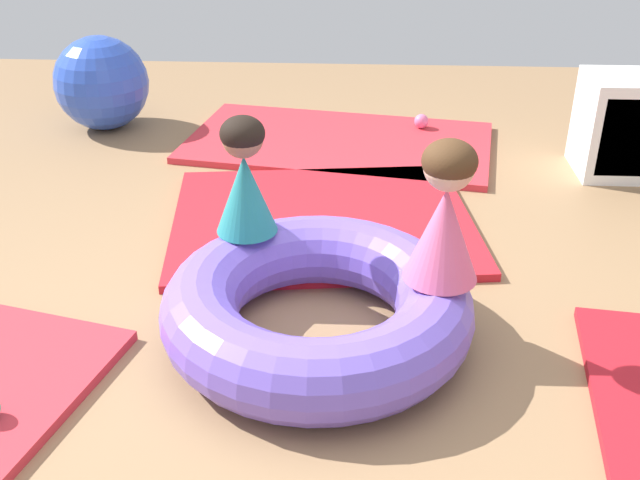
{
  "coord_description": "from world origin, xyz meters",
  "views": [
    {
      "loc": [
        0.15,
        -2.32,
        1.72
      ],
      "look_at": [
        0.01,
        0.24,
        0.33
      ],
      "focal_mm": 41.98,
      "sensor_mm": 36.0,
      "label": 1
    }
  ],
  "objects_px": {
    "child_in_pink": "(445,213)",
    "exercise_ball_large": "(102,83)",
    "play_ball_pink": "(421,121)",
    "play_ball_red": "(371,237)",
    "child_in_teal": "(245,177)",
    "storage_cube": "(622,127)",
    "inflatable_cushion": "(317,307)"
  },
  "relations": [
    {
      "from": "exercise_ball_large",
      "to": "storage_cube",
      "type": "height_order",
      "value": "exercise_ball_large"
    },
    {
      "from": "child_in_teal",
      "to": "play_ball_pink",
      "type": "height_order",
      "value": "child_in_teal"
    },
    {
      "from": "play_ball_pink",
      "to": "storage_cube",
      "type": "height_order",
      "value": "storage_cube"
    },
    {
      "from": "child_in_pink",
      "to": "play_ball_pink",
      "type": "relative_size",
      "value": 5.77
    },
    {
      "from": "child_in_pink",
      "to": "play_ball_red",
      "type": "xyz_separation_m",
      "value": [
        -0.24,
        0.67,
        -0.46
      ]
    },
    {
      "from": "play_ball_red",
      "to": "play_ball_pink",
      "type": "bearing_deg",
      "value": 78.22
    },
    {
      "from": "inflatable_cushion",
      "to": "child_in_teal",
      "type": "relative_size",
      "value": 2.42
    },
    {
      "from": "exercise_ball_large",
      "to": "storage_cube",
      "type": "bearing_deg",
      "value": -10.61
    },
    {
      "from": "inflatable_cushion",
      "to": "storage_cube",
      "type": "bearing_deg",
      "value": 46.59
    },
    {
      "from": "child_in_pink",
      "to": "play_ball_red",
      "type": "relative_size",
      "value": 5.23
    },
    {
      "from": "play_ball_red",
      "to": "exercise_ball_large",
      "type": "height_order",
      "value": "exercise_ball_large"
    },
    {
      "from": "play_ball_pink",
      "to": "play_ball_red",
      "type": "height_order",
      "value": "play_ball_red"
    },
    {
      "from": "child_in_teal",
      "to": "play_ball_red",
      "type": "xyz_separation_m",
      "value": [
        0.51,
        0.34,
        -0.44
      ]
    },
    {
      "from": "play_ball_red",
      "to": "child_in_pink",
      "type": "bearing_deg",
      "value": -70.25
    },
    {
      "from": "child_in_pink",
      "to": "exercise_ball_large",
      "type": "bearing_deg",
      "value": 130.29
    },
    {
      "from": "storage_cube",
      "to": "child_in_pink",
      "type": "bearing_deg",
      "value": -124.37
    },
    {
      "from": "exercise_ball_large",
      "to": "play_ball_pink",
      "type": "bearing_deg",
      "value": -0.25
    },
    {
      "from": "play_ball_pink",
      "to": "storage_cube",
      "type": "xyz_separation_m",
      "value": [
        1.07,
        -0.58,
        0.19
      ]
    },
    {
      "from": "inflatable_cushion",
      "to": "storage_cube",
      "type": "height_order",
      "value": "storage_cube"
    },
    {
      "from": "play_ball_red",
      "to": "storage_cube",
      "type": "distance_m",
      "value": 1.76
    },
    {
      "from": "child_in_teal",
      "to": "play_ball_pink",
      "type": "bearing_deg",
      "value": -15.8
    },
    {
      "from": "play_ball_pink",
      "to": "exercise_ball_large",
      "type": "xyz_separation_m",
      "value": [
        -2.08,
        0.01,
        0.22
      ]
    },
    {
      "from": "child_in_teal",
      "to": "exercise_ball_large",
      "type": "relative_size",
      "value": 0.81
    },
    {
      "from": "inflatable_cushion",
      "to": "play_ball_pink",
      "type": "distance_m",
      "value": 2.36
    },
    {
      "from": "child_in_pink",
      "to": "child_in_teal",
      "type": "height_order",
      "value": "child_in_pink"
    },
    {
      "from": "child_in_pink",
      "to": "exercise_ball_large",
      "type": "distance_m",
      "value": 3.05
    },
    {
      "from": "play_ball_red",
      "to": "storage_cube",
      "type": "height_order",
      "value": "storage_cube"
    },
    {
      "from": "child_in_pink",
      "to": "play_ball_pink",
      "type": "bearing_deg",
      "value": 87.07
    },
    {
      "from": "play_ball_red",
      "to": "exercise_ball_large",
      "type": "xyz_separation_m",
      "value": [
        -1.74,
        1.63,
        0.21
      ]
    },
    {
      "from": "child_in_pink",
      "to": "play_ball_red",
      "type": "bearing_deg",
      "value": 109.23
    },
    {
      "from": "inflatable_cushion",
      "to": "child_in_pink",
      "type": "distance_m",
      "value": 0.61
    },
    {
      "from": "storage_cube",
      "to": "play_ball_pink",
      "type": "bearing_deg",
      "value": 151.5
    }
  ]
}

